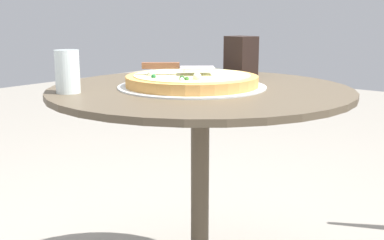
{
  "coord_description": "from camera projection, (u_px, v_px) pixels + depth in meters",
  "views": [
    {
      "loc": [
        1.1,
        0.85,
        0.94
      ],
      "look_at": [
        0.01,
        -0.02,
        0.63
      ],
      "focal_mm": 44.48,
      "sensor_mm": 36.0,
      "label": 1
    }
  ],
  "objects": [
    {
      "name": "patio_table",
      "position": [
        200.0,
        141.0,
        1.44
      ],
      "size": [
        0.89,
        0.89,
        0.73
      ],
      "color": "brown",
      "rests_on": "ground"
    },
    {
      "name": "pizza_on_tray",
      "position": [
        192.0,
        81.0,
        1.4
      ],
      "size": [
        0.44,
        0.44,
        0.05
      ],
      "color": "silver",
      "rests_on": "patio_table"
    },
    {
      "name": "pizza_server",
      "position": [
        178.0,
        67.0,
        1.39
      ],
      "size": [
        0.17,
        0.19,
        0.02
      ],
      "color": "silver",
      "rests_on": "pizza_on_tray"
    },
    {
      "name": "drinking_cup",
      "position": [
        67.0,
        72.0,
        1.29
      ],
      "size": [
        0.07,
        0.07,
        0.12
      ],
      "primitive_type": "cylinder",
      "color": "white",
      "rests_on": "patio_table"
    },
    {
      "name": "napkin_dispenser",
      "position": [
        241.0,
        56.0,
        1.65
      ],
      "size": [
        0.1,
        0.11,
        0.14
      ],
      "primitive_type": "cube",
      "rotation": [
        0.0,
        0.0,
        4.49
      ],
      "color": "black",
      "rests_on": "patio_table"
    }
  ]
}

